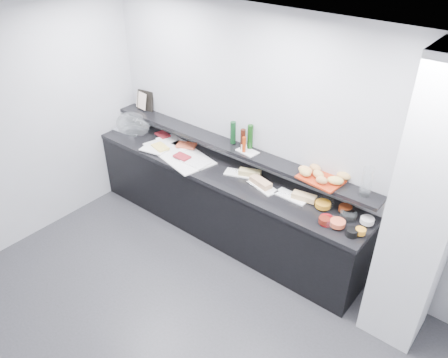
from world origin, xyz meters
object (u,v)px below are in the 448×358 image
Objects in this scene: sandwich_plate_mid at (263,187)px; framed_print at (145,100)px; condiment_tray at (247,151)px; cloche_base at (131,130)px; bread_tray at (321,179)px; carafe at (367,182)px.

sandwich_plate_mid is 1.37× the size of framed_print.
framed_print is at bearing -175.84° from condiment_tray.
sandwich_plate_mid is at bearing -17.65° from framed_print.
framed_print reaches higher than sandwich_plate_mid.
framed_print is 1.76m from condiment_tray.
framed_print reaches higher than cloche_base.
condiment_tray reaches higher than sandwich_plate_mid.
framed_print is at bearing -176.04° from bread_tray.
sandwich_plate_mid is (2.15, 0.01, -0.01)m from cloche_base.
sandwich_plate_mid is 0.45m from condiment_tray.
framed_print is at bearing 73.01° from cloche_base.
cloche_base is at bearing -163.71° from sandwich_plate_mid.
framed_print is 3.12m from carafe.
condiment_tray is at bearing -179.38° from carafe.
bread_tray reaches higher than sandwich_plate_mid.
condiment_tray is 0.56× the size of bread_tray.
cloche_base reaches higher than sandwich_plate_mid.
carafe is (3.12, -0.08, 0.02)m from framed_print.
carafe is at bearing 7.73° from condiment_tray.
carafe reaches higher than sandwich_plate_mid.
bread_tray is at bearing 6.79° from condiment_tray.
bread_tray is 1.42× the size of carafe.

